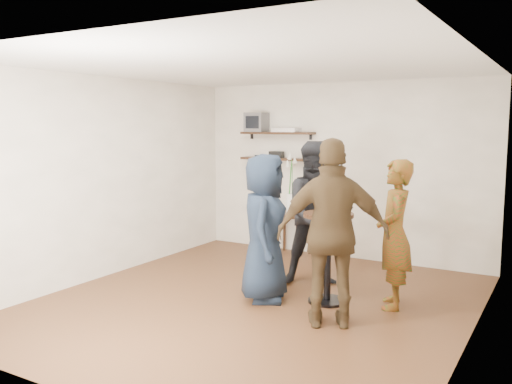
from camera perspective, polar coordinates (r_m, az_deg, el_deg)
room at (r=5.92m, az=-0.07°, el=0.48°), size 4.58×5.08×2.68m
shelf_upper at (r=8.44m, az=2.25°, el=6.22°), size 1.20×0.25×0.04m
shelf_lower at (r=8.45m, az=2.24°, el=3.51°), size 1.20×0.25×0.04m
crt_monitor at (r=8.61m, az=0.11°, el=7.36°), size 0.32×0.30×0.30m
dvd_deck at (r=8.36m, az=3.22°, el=6.53°), size 0.40×0.24×0.06m
radio at (r=8.46m, az=2.15°, el=3.97°), size 0.22×0.10×0.10m
power_strip at (r=8.63m, az=0.80°, el=3.80°), size 0.30×0.05×0.03m
side_table at (r=8.26m, az=3.67°, el=-2.89°), size 0.60×0.60×0.66m
vase_lilies at (r=8.19m, az=3.68°, el=-0.14°), size 0.19×0.19×0.92m
drinks_table at (r=6.08m, az=7.58°, el=-5.59°), size 0.56×0.56×1.02m
wine_glass_fl at (r=5.98m, az=6.94°, el=-0.92°), size 0.07×0.07×0.20m
wine_glass_fr at (r=5.93m, az=8.02°, el=-1.04°), size 0.07×0.07×0.20m
wine_glass_bl at (r=6.06m, az=7.73°, el=-0.76°), size 0.07×0.07×0.21m
wine_glass_br at (r=6.00m, az=8.07°, el=-0.87°), size 0.07×0.07×0.21m
person_plaid at (r=6.04m, az=14.36°, el=-4.32°), size 0.55×0.68×1.62m
person_dark at (r=6.73m, az=6.49°, el=-2.27°), size 1.10×1.04×1.78m
person_navy at (r=6.09m, az=0.88°, el=-3.79°), size 0.80×0.95×1.66m
person_brown at (r=5.33m, az=8.11°, el=-4.36°), size 1.18×0.89×1.86m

